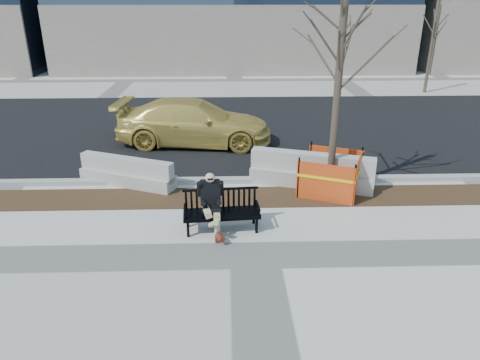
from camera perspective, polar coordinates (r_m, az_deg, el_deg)
The scene contains 11 objects.
ground at distance 8.59m, azimuth 1.88°, elevation -9.56°, with size 120.00×120.00×0.00m, color beige.
mulch_strip at distance 10.88m, azimuth 1.04°, elevation -2.21°, with size 40.00×1.20×0.02m, color #47301C.
asphalt_street at distance 16.70m, azimuth 0.02°, elevation 6.79°, with size 60.00×10.40×0.01m, color black.
curb at distance 11.72m, azimuth 0.82°, elevation -0.01°, with size 60.00×0.25×0.12m, color #9E9B93.
bench at distance 9.44m, azimuth -2.33°, elevation -6.37°, with size 1.62×0.58×0.86m, color black, non-canonical shape.
seated_man at distance 9.47m, azimuth -3.66°, elevation -6.31°, with size 0.54×0.89×1.25m, color black, non-canonical shape.
tree_fence at distance 11.42m, azimuth 11.31°, elevation -1.44°, with size 2.08×2.08×5.21m, color #FB561D, non-canonical shape.
sedan at distance 14.89m, azimuth -5.76°, elevation 4.66°, with size 2.03×5.00×1.45m, color gold.
jersey_barrier_left at distance 11.96m, azimuth -14.09°, elevation -0.57°, with size 2.62×0.52×0.75m, color #A7A59D, non-canonical shape.
jersey_barrier_right at distance 11.67m, azimuth 9.01°, elevation -0.72°, with size 3.12×0.62×0.89m, color #ADAAA2, non-canonical shape.
far_tree_right at distance 24.70m, azimuth 22.50°, elevation 10.33°, with size 1.75×1.75×4.72m, color brown, non-canonical shape.
Camera 1 is at (-0.50, -7.25, 4.59)m, focal length 33.36 mm.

